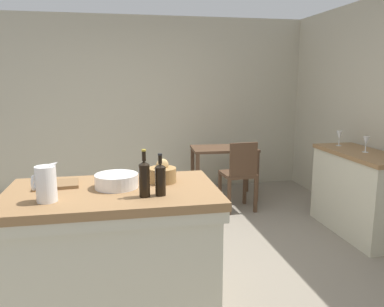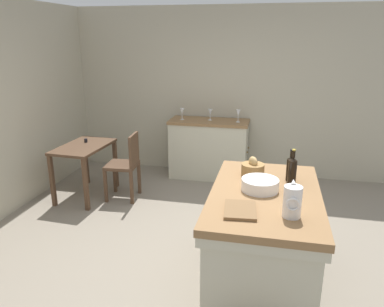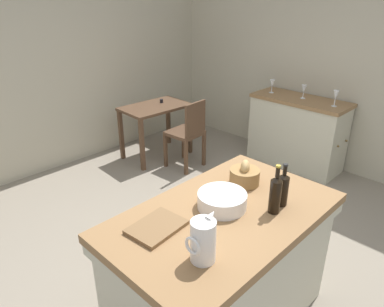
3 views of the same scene
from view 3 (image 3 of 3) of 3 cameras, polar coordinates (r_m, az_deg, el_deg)
ground_plane at (r=3.36m, az=0.55°, el=-15.69°), size 6.76×6.76×0.00m
wall_back at (r=4.82m, az=-22.80°, el=12.37°), size 5.32×0.12×2.60m
wall_right at (r=4.87m, az=22.92°, el=12.44°), size 0.12×5.20×2.60m
island_table at (r=2.52m, az=4.80°, el=-17.26°), size 1.50×0.90×0.92m
side_cabinet at (r=4.92m, az=16.25°, el=3.27°), size 0.52×1.23×0.92m
writing_desk at (r=4.96m, az=-5.81°, el=6.23°), size 0.93×0.61×0.79m
wooden_chair at (r=4.62m, az=-0.63°, el=3.45°), size 0.43×0.43×0.92m
pitcher at (r=1.84m, az=1.74°, el=-13.64°), size 0.17×0.13×0.27m
wash_bowl at (r=2.28m, az=4.78°, el=-7.42°), size 0.31×0.31×0.10m
bread_basket at (r=2.56m, az=8.39°, el=-3.42°), size 0.21×0.21×0.18m
cutting_board at (r=2.12m, az=-5.61°, el=-11.52°), size 0.33×0.26×0.02m
wine_bottle_dark at (r=2.34m, az=14.19°, el=-5.39°), size 0.07×0.07×0.29m
wine_bottle_amber at (r=2.24m, az=13.07°, el=-6.22°), size 0.07×0.07×0.32m
wine_glass_far_left at (r=4.55m, az=21.83°, el=8.54°), size 0.07×0.07×0.19m
wine_glass_left at (r=4.77m, az=17.30°, el=9.70°), size 0.07×0.07×0.17m
wine_glass_middle at (r=4.93m, az=12.59°, el=10.73°), size 0.07×0.07×0.17m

